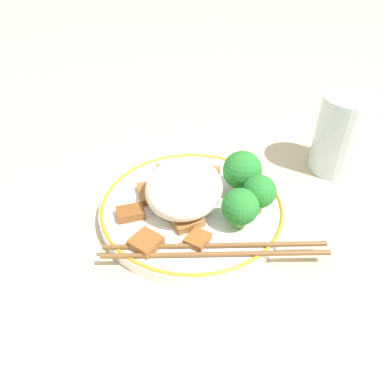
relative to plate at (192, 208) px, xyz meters
name	(u,v)px	position (x,y,z in m)	size (l,w,h in m)	color
ground_plane	(192,213)	(0.00, 0.00, -0.01)	(3.00, 3.00, 0.00)	#C6B28E
plate	(192,208)	(0.00, 0.00, 0.00)	(0.23, 0.23, 0.02)	white
rice_mound	(184,187)	(0.00, -0.01, 0.03)	(0.11, 0.09, 0.05)	white
broccoli_back_left	(240,207)	(0.03, 0.06, 0.03)	(0.04, 0.04, 0.05)	#72AD4C
broccoli_back_center	(259,190)	(0.00, 0.08, 0.04)	(0.04, 0.04, 0.05)	#72AD4C
broccoli_back_right	(242,171)	(-0.04, 0.06, 0.04)	(0.05, 0.05, 0.06)	#72AD4C
meat_near_front	(209,173)	(-0.06, 0.01, 0.01)	(0.02, 0.03, 0.01)	#9E6633
meat_near_left	(130,213)	(0.03, -0.07, 0.01)	(0.03, 0.04, 0.01)	brown
meat_near_right	(166,172)	(-0.05, -0.05, 0.01)	(0.03, 0.03, 0.01)	#9E6633
meat_near_back	(176,183)	(-0.03, -0.03, 0.01)	(0.04, 0.04, 0.01)	#995B28
meat_on_rice_edge	(198,239)	(0.06, 0.02, 0.01)	(0.03, 0.03, 0.01)	brown
meat_mid_left	(150,193)	(-0.01, -0.06, 0.01)	(0.05, 0.04, 0.01)	#995B28
meat_mid_right	(185,220)	(0.04, 0.00, 0.01)	(0.04, 0.04, 0.01)	#9E6633
meat_far_scatter	(146,242)	(0.08, -0.04, 0.01)	(0.04, 0.04, 0.01)	brown
chopsticks	(215,250)	(0.07, 0.04, 0.01)	(0.07, 0.25, 0.01)	brown
drinking_glass	(343,134)	(-0.14, 0.19, 0.05)	(0.08, 0.08, 0.11)	silver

